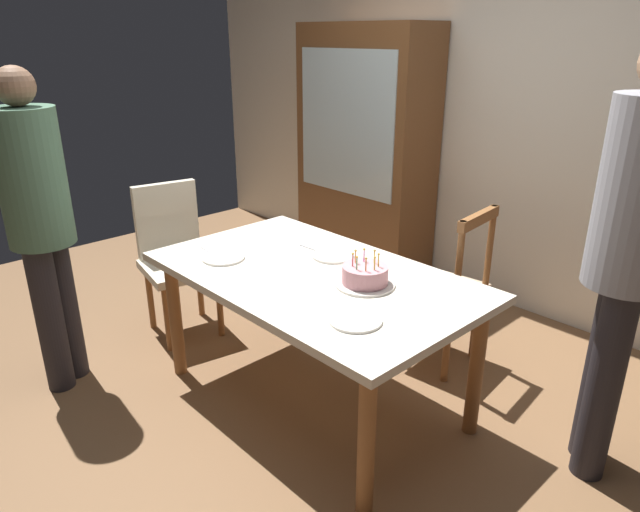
# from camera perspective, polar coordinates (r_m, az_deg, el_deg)

# --- Properties ---
(ground) EXTENTS (6.40, 6.40, 0.00)m
(ground) POSITION_cam_1_polar(r_m,az_deg,el_deg) (3.13, -0.65, -14.13)
(ground) COLOR brown
(back_wall) EXTENTS (6.40, 0.10, 2.60)m
(back_wall) POSITION_cam_1_polar(r_m,az_deg,el_deg) (4.06, 19.36, 12.94)
(back_wall) COLOR silver
(back_wall) RESTS_ON ground
(dining_table) EXTENTS (1.63, 0.96, 0.73)m
(dining_table) POSITION_cam_1_polar(r_m,az_deg,el_deg) (2.80, -0.70, -3.26)
(dining_table) COLOR silver
(dining_table) RESTS_ON ground
(birthday_cake) EXTENTS (0.28, 0.28, 0.16)m
(birthday_cake) POSITION_cam_1_polar(r_m,az_deg,el_deg) (2.62, 4.55, -2.05)
(birthday_cake) COLOR silver
(birthday_cake) RESTS_ON dining_table
(plate_near_celebrant) EXTENTS (0.22, 0.22, 0.01)m
(plate_near_celebrant) POSITION_cam_1_polar(r_m,az_deg,el_deg) (2.97, -9.69, -0.17)
(plate_near_celebrant) COLOR white
(plate_near_celebrant) RESTS_ON dining_table
(plate_far_side) EXTENTS (0.22, 0.22, 0.01)m
(plate_far_side) POSITION_cam_1_polar(r_m,az_deg,el_deg) (2.96, 1.31, 0.04)
(plate_far_side) COLOR white
(plate_far_side) RESTS_ON dining_table
(plate_near_guest) EXTENTS (0.22, 0.22, 0.01)m
(plate_near_guest) POSITION_cam_1_polar(r_m,az_deg,el_deg) (2.31, 3.58, -6.44)
(plate_near_guest) COLOR white
(plate_near_guest) RESTS_ON dining_table
(fork_near_celebrant) EXTENTS (0.18, 0.05, 0.01)m
(fork_near_celebrant) POSITION_cam_1_polar(r_m,az_deg,el_deg) (3.10, -11.31, 0.58)
(fork_near_celebrant) COLOR silver
(fork_near_celebrant) RESTS_ON dining_table
(fork_far_side) EXTENTS (0.18, 0.03, 0.01)m
(fork_far_side) POSITION_cam_1_polar(r_m,az_deg,el_deg) (3.06, -0.85, 0.76)
(fork_far_side) COLOR silver
(fork_far_side) RESTS_ON dining_table
(chair_spindle_back) EXTENTS (0.48, 0.48, 0.95)m
(chair_spindle_back) POSITION_cam_1_polar(r_m,az_deg,el_deg) (3.31, 12.27, -3.34)
(chair_spindle_back) COLOR tan
(chair_spindle_back) RESTS_ON ground
(chair_upholstered) EXTENTS (0.51, 0.51, 0.95)m
(chair_upholstered) POSITION_cam_1_polar(r_m,az_deg,el_deg) (3.72, -14.34, 0.49)
(chair_upholstered) COLOR beige
(chair_upholstered) RESTS_ON ground
(person_celebrant) EXTENTS (0.32, 0.32, 1.69)m
(person_celebrant) POSITION_cam_1_polar(r_m,az_deg,el_deg) (3.19, -26.39, 3.61)
(person_celebrant) COLOR #262328
(person_celebrant) RESTS_ON ground
(person_guest) EXTENTS (0.32, 0.32, 1.83)m
(person_guest) POSITION_cam_1_polar(r_m,az_deg,el_deg) (2.52, 28.76, 0.88)
(person_guest) COLOR #262328
(person_guest) RESTS_ON ground
(china_cabinet) EXTENTS (1.10, 0.45, 1.90)m
(china_cabinet) POSITION_cam_1_polar(r_m,az_deg,el_deg) (4.51, 4.53, 10.30)
(china_cabinet) COLOR brown
(china_cabinet) RESTS_ON ground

